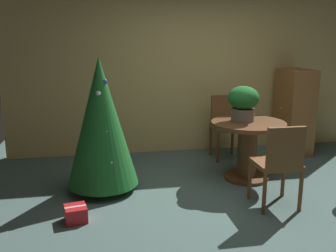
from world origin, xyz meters
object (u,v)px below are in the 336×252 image
flower_vase (243,102)px  wooden_cabinet (294,112)px  gift_box_red (76,214)px  wooden_chair_far (224,123)px  round_dining_table (248,142)px  wooden_chair_near (279,161)px  holiday_tree (101,122)px

flower_vase → wooden_cabinet: wooden_cabinet is taller
gift_box_red → wooden_chair_far: bearing=39.6°
round_dining_table → wooden_chair_near: bearing=-90.0°
holiday_tree → gift_box_red: size_ratio=6.24×
wooden_cabinet → holiday_tree: bearing=-161.1°
wooden_cabinet → round_dining_table: bearing=-139.8°
round_dining_table → gift_box_red: bearing=-158.9°
flower_vase → gift_box_red: flower_vase is taller
round_dining_table → wooden_chair_far: wooden_chair_far is taller
gift_box_red → flower_vase: bearing=23.1°
flower_vase → wooden_chair_near: flower_vase is taller
wooden_chair_near → gift_box_red: (-2.17, 0.07, -0.46)m
wooden_cabinet → wooden_chair_near: bearing=-121.6°
gift_box_red → wooden_chair_near: bearing=-1.8°
holiday_tree → flower_vase: bearing=3.6°
round_dining_table → holiday_tree: (-1.88, -0.06, 0.36)m
gift_box_red → wooden_cabinet: 3.84m
round_dining_table → wooden_chair_far: 0.96m
wooden_chair_far → wooden_cabinet: 1.17m
gift_box_red → wooden_cabinet: wooden_cabinet is taller
wooden_chair_far → holiday_tree: holiday_tree is taller
flower_vase → gift_box_red: bearing=-156.9°
wooden_chair_far → flower_vase: bearing=-93.9°
flower_vase → wooden_chair_far: bearing=86.1°
flower_vase → wooden_chair_far: 1.02m
flower_vase → wooden_chair_far: size_ratio=0.48×
wooden_chair_near → holiday_tree: 2.08m
wooden_chair_near → holiday_tree: bearing=155.6°
round_dining_table → wooden_cabinet: wooden_cabinet is taller
holiday_tree → gift_box_red: (-0.29, -0.78, -0.78)m
wooden_chair_far → gift_box_red: 2.85m
wooden_chair_near → wooden_cabinet: 2.22m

